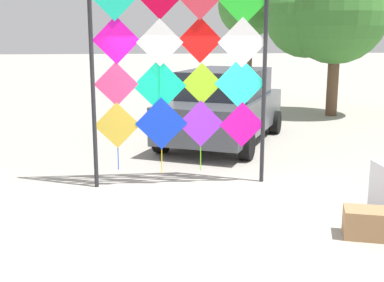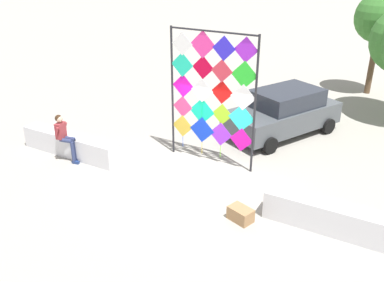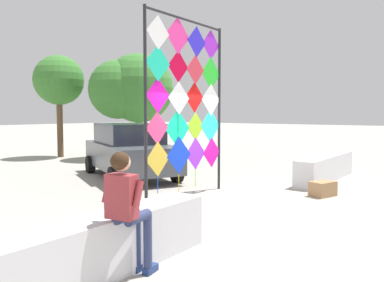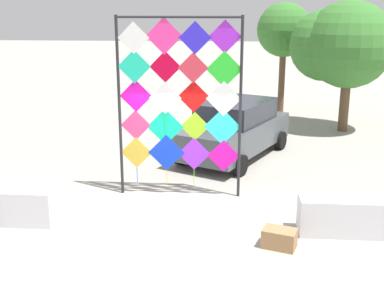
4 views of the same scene
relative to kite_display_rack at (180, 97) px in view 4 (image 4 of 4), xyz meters
The scene contains 6 objects.
ground 2.74m from the kite_display_rack, 87.39° to the right, with size 120.00×120.00×0.00m, color #9E998E.
kite_display_rack is the anchor object (origin of this frame).
parked_car 3.89m from the kite_display_rack, 68.33° to the left, with size 3.66×4.78×1.71m.
cardboard_box_large 4.01m from the kite_display_rack, 50.01° to the right, with size 0.62×0.41×0.36m, color #9E754C.
tree_broadleaf 10.65m from the kite_display_rack, 70.95° to the left, with size 2.30×2.28×4.69m.
tree_far_right 8.74m from the kite_display_rack, 54.15° to the left, with size 3.60×3.45×4.71m.
Camera 4 is at (1.08, -9.70, 4.37)m, focal length 45.12 mm.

